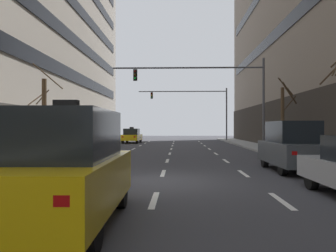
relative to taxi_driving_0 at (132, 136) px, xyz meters
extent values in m
plane|color=#38383D|center=(4.86, -27.44, -0.84)|extent=(120.00, 120.00, 0.00)
cube|color=silver|center=(1.62, -30.44, -0.83)|extent=(0.16, 2.00, 0.01)
cube|color=silver|center=(1.62, -25.44, -0.83)|extent=(0.16, 2.00, 0.01)
cube|color=silver|center=(1.62, -20.44, -0.83)|extent=(0.16, 2.00, 0.01)
cube|color=silver|center=(1.62, -15.44, -0.83)|extent=(0.16, 2.00, 0.01)
cube|color=silver|center=(1.62, -10.44, -0.83)|extent=(0.16, 2.00, 0.01)
cube|color=silver|center=(1.62, -5.44, -0.83)|extent=(0.16, 2.00, 0.01)
cube|color=silver|center=(1.62, -0.44, -0.83)|extent=(0.16, 2.00, 0.01)
cube|color=silver|center=(1.62, 4.56, -0.83)|extent=(0.16, 2.00, 0.01)
cube|color=silver|center=(4.86, -30.44, -0.83)|extent=(0.16, 2.00, 0.01)
cube|color=silver|center=(4.86, -25.44, -0.83)|extent=(0.16, 2.00, 0.01)
cube|color=silver|center=(4.86, -20.44, -0.83)|extent=(0.16, 2.00, 0.01)
cube|color=silver|center=(4.86, -15.44, -0.83)|extent=(0.16, 2.00, 0.01)
cube|color=silver|center=(4.86, -10.44, -0.83)|extent=(0.16, 2.00, 0.01)
cube|color=silver|center=(4.86, -5.44, -0.83)|extent=(0.16, 2.00, 0.01)
cube|color=silver|center=(4.86, -0.44, -0.83)|extent=(0.16, 2.00, 0.01)
cube|color=silver|center=(4.86, 4.56, -0.83)|extent=(0.16, 2.00, 0.01)
cube|color=silver|center=(8.10, -30.44, -0.83)|extent=(0.16, 2.00, 0.01)
cube|color=silver|center=(8.10, -25.44, -0.83)|extent=(0.16, 2.00, 0.01)
cube|color=silver|center=(8.10, -20.44, -0.83)|extent=(0.16, 2.00, 0.01)
cube|color=silver|center=(8.10, -15.44, -0.83)|extent=(0.16, 2.00, 0.01)
cube|color=silver|center=(8.10, -10.44, -0.83)|extent=(0.16, 2.00, 0.01)
cube|color=silver|center=(8.10, -5.44, -0.83)|extent=(0.16, 2.00, 0.01)
cube|color=silver|center=(8.10, -0.44, -0.83)|extent=(0.16, 2.00, 0.01)
cube|color=silver|center=(8.10, 4.56, -0.83)|extent=(0.16, 2.00, 0.01)
cylinder|color=black|center=(-0.78, 1.46, -0.50)|extent=(0.24, 0.68, 0.68)
cylinder|color=black|center=(0.86, 1.42, -0.50)|extent=(0.24, 0.68, 0.68)
cylinder|color=black|center=(-0.85, -1.31, -0.50)|extent=(0.24, 0.68, 0.68)
cylinder|color=black|center=(0.79, -1.35, -0.50)|extent=(0.24, 0.68, 0.68)
cube|color=yellow|center=(0.00, 0.06, -0.17)|extent=(2.00, 4.56, 0.66)
cube|color=black|center=(0.00, -0.15, 0.51)|extent=(1.69, 1.99, 0.70)
cube|color=white|center=(-0.60, 2.29, -0.05)|extent=(0.21, 0.09, 0.14)
cube|color=red|center=(-0.71, -2.14, -0.05)|extent=(0.21, 0.09, 0.14)
cube|color=white|center=(0.72, 2.26, -0.05)|extent=(0.21, 0.09, 0.14)
cube|color=red|center=(0.61, -2.18, -0.05)|extent=(0.21, 0.09, 0.14)
cube|color=black|center=(0.00, -0.15, 0.95)|extent=(0.46, 0.22, 0.18)
cylinder|color=black|center=(2.49, -31.35, -0.49)|extent=(0.24, 0.69, 0.68)
cylinder|color=black|center=(4.15, -31.32, -0.49)|extent=(0.24, 0.69, 0.68)
cylinder|color=black|center=(4.20, -34.12, -0.49)|extent=(0.24, 0.69, 0.68)
cube|color=yellow|center=(3.34, -32.73, -0.03)|extent=(1.99, 4.59, 0.93)
cube|color=black|center=(3.34, -32.73, 0.90)|extent=(1.71, 2.72, 0.93)
cube|color=white|center=(2.64, -30.51, 0.13)|extent=(0.21, 0.09, 0.14)
cube|color=white|center=(3.97, -30.49, 0.13)|extent=(0.21, 0.09, 0.14)
cube|color=red|center=(4.05, -34.96, 0.13)|extent=(0.21, 0.09, 0.14)
cube|color=black|center=(3.34, -32.73, 1.46)|extent=(0.46, 0.22, 0.19)
cylinder|color=black|center=(0.76, -30.31, -0.51)|extent=(0.23, 0.65, 0.64)
cube|color=white|center=(0.62, -29.51, -0.09)|extent=(0.20, 0.08, 0.14)
cylinder|color=black|center=(9.47, -28.87, -0.50)|extent=(0.23, 0.66, 0.66)
cube|color=white|center=(9.61, -28.06, -0.07)|extent=(0.20, 0.08, 0.14)
cylinder|color=black|center=(9.48, -23.35, -0.51)|extent=(0.22, 0.66, 0.66)
cylinder|color=black|center=(11.08, -23.35, -0.51)|extent=(0.22, 0.66, 0.66)
cylinder|color=black|center=(9.49, -26.04, -0.51)|extent=(0.22, 0.66, 0.66)
cylinder|color=black|center=(11.09, -26.04, -0.51)|extent=(0.22, 0.66, 0.66)
cube|color=#474C51|center=(10.29, -24.69, -0.06)|extent=(1.85, 4.39, 0.90)
cube|color=black|center=(10.29, -24.69, 0.84)|extent=(1.60, 2.60, 0.90)
cube|color=white|center=(9.64, -22.54, 0.10)|extent=(0.20, 0.08, 0.14)
cube|color=red|center=(9.65, -26.85, 0.10)|extent=(0.20, 0.08, 0.14)
cube|color=white|center=(10.92, -22.54, 0.10)|extent=(0.20, 0.08, 0.14)
cube|color=red|center=(10.93, -26.84, 0.10)|extent=(0.20, 0.08, 0.14)
cylinder|color=#4C4C51|center=(11.74, -14.20, 2.71)|extent=(0.18, 0.18, 6.82)
cylinder|color=#4C4C51|center=(6.16, -14.20, 5.44)|extent=(11.16, 0.12, 0.12)
cube|color=black|center=(2.25, -14.20, 4.92)|extent=(0.28, 0.24, 0.84)
sphere|color=#4B0704|center=(2.25, -14.34, 5.18)|extent=(0.17, 0.17, 0.17)
sphere|color=#523505|center=(2.25, -14.34, 4.92)|extent=(0.17, 0.17, 0.17)
sphere|color=green|center=(2.25, -14.34, 4.66)|extent=(0.17, 0.17, 0.17)
cylinder|color=#4C4C51|center=(11.74, 4.88, 2.72)|extent=(0.18, 0.18, 6.83)
cylinder|color=#4C4C51|center=(5.98, 4.88, 5.71)|extent=(11.52, 0.12, 0.12)
cube|color=black|center=(1.94, 4.88, 5.19)|extent=(0.28, 0.24, 0.84)
sphere|color=#4B0704|center=(1.94, 4.74, 5.45)|extent=(0.17, 0.17, 0.17)
sphere|color=orange|center=(1.94, 4.74, 5.19)|extent=(0.17, 0.17, 0.17)
sphere|color=#073E10|center=(1.94, 4.74, 4.93)|extent=(0.17, 0.17, 0.17)
cylinder|color=#42301E|center=(11.94, -25.03, 3.39)|extent=(0.72, 1.01, 0.66)
cylinder|color=#42301E|center=(12.00, -24.66, 3.39)|extent=(1.45, 0.91, 1.23)
cylinder|color=#4C3823|center=(-2.70, -18.95, 1.64)|extent=(0.28, 0.28, 4.67)
cylinder|color=#42301E|center=(-2.18, -19.64, 4.02)|extent=(1.46, 1.11, 1.42)
cylinder|color=#42301E|center=(-2.92, -18.64, 2.89)|extent=(0.69, 0.54, 0.98)
cylinder|color=#42301E|center=(-3.26, -18.64, 2.82)|extent=(0.68, 1.19, 0.96)
cylinder|color=#4C3823|center=(12.41, -16.49, 1.49)|extent=(0.23, 0.23, 4.38)
cylinder|color=#42301E|center=(12.46, -16.99, 3.69)|extent=(1.06, 0.17, 1.18)
cylinder|color=#42301E|center=(12.89, -16.90, 3.08)|extent=(0.90, 1.03, 0.96)
cylinder|color=#42301E|center=(12.72, -17.03, 3.27)|extent=(1.16, 0.70, 1.39)
cylinder|color=#42301E|center=(12.52, -16.97, 3.51)|extent=(1.02, 0.29, 1.41)
cylinder|color=#42301E|center=(12.96, -16.26, 2.63)|extent=(0.55, 1.16, 0.98)
camera|label=1|loc=(5.49, -39.05, 1.04)|focal=35.83mm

